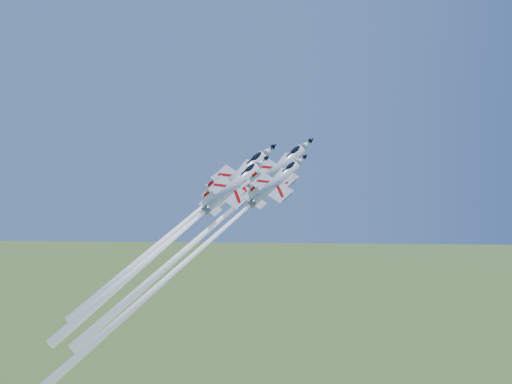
{
  "coord_description": "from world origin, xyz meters",
  "views": [
    {
      "loc": [
        3.14,
        -102.16,
        101.71
      ],
      "look_at": [
        0.0,
        0.0,
        85.37
      ],
      "focal_mm": 40.0,
      "sensor_mm": 36.0,
      "label": 1
    }
  ],
  "objects_px": {
    "jet_lead": "(208,230)",
    "jet_right": "(188,260)",
    "jet_slot": "(173,239)",
    "jet_left": "(185,222)"
  },
  "relations": [
    {
      "from": "jet_lead",
      "to": "jet_right",
      "type": "xyz_separation_m",
      "value": [
        -2.37,
        -7.92,
        -3.05
      ]
    },
    {
      "from": "jet_lead",
      "to": "jet_slot",
      "type": "bearing_deg",
      "value": -119.75
    },
    {
      "from": "jet_slot",
      "to": "jet_left",
      "type": "bearing_deg",
      "value": 129.8
    },
    {
      "from": "jet_left",
      "to": "jet_right",
      "type": "distance_m",
      "value": 14.05
    },
    {
      "from": "jet_lead",
      "to": "jet_slot",
      "type": "relative_size",
      "value": 1.13
    },
    {
      "from": "jet_right",
      "to": "jet_slot",
      "type": "relative_size",
      "value": 1.18
    },
    {
      "from": "jet_left",
      "to": "jet_right",
      "type": "relative_size",
      "value": 0.86
    },
    {
      "from": "jet_left",
      "to": "jet_slot",
      "type": "bearing_deg",
      "value": -50.2
    },
    {
      "from": "jet_left",
      "to": "jet_right",
      "type": "xyz_separation_m",
      "value": [
        2.58,
        -13.43,
        -3.22
      ]
    },
    {
      "from": "jet_left",
      "to": "jet_slot",
      "type": "relative_size",
      "value": 1.02
    }
  ]
}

